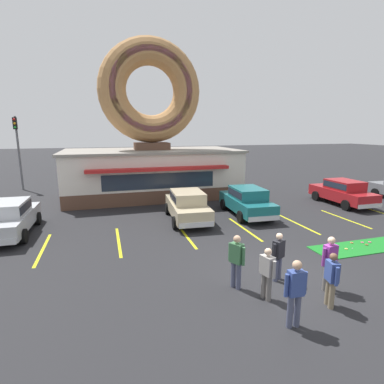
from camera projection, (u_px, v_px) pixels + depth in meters
name	position (u px, v px, depth m)	size (l,w,h in m)	color
ground_plane	(282.00, 280.00, 9.66)	(160.00, 160.00, 0.00)	#232326
donut_shop_building	(152.00, 144.00, 21.45)	(12.30, 6.75, 10.96)	brown
putting_mat	(364.00, 247.00, 12.36)	(4.59, 1.36, 0.03)	#197523
mini_donut_near_left	(333.00, 252.00, 11.74)	(0.13, 0.13, 0.04)	#E5C666
mini_donut_near_right	(362.00, 242.00, 12.76)	(0.13, 0.13, 0.04)	#D8667F
mini_donut_mid_left	(346.00, 249.00, 12.06)	(0.13, 0.13, 0.04)	#E5C666
mini_donut_mid_centre	(352.00, 243.00, 12.71)	(0.13, 0.13, 0.04)	#D17F47
mini_donut_mid_right	(367.00, 245.00, 12.51)	(0.13, 0.13, 0.04)	brown
mini_donut_far_left	(370.00, 242.00, 12.79)	(0.13, 0.13, 0.04)	#D8667F
mini_donut_far_right	(331.00, 255.00, 11.45)	(0.13, 0.13, 0.04)	#D8667F
golf_ball	(352.00, 248.00, 12.09)	(0.04, 0.04, 0.04)	white
car_teal	(247.00, 200.00, 16.87)	(2.17, 4.65, 1.60)	#196066
car_red	(343.00, 191.00, 19.31)	(2.02, 4.58, 1.60)	maroon
car_silver	(9.00, 217.00, 13.60)	(2.04, 4.59, 1.60)	#B2B5BA
car_champagne	(187.00, 204.00, 15.89)	(2.22, 4.67, 1.60)	#BCAD89
pedestrian_blue_sweater_man	(331.00, 278.00, 8.06)	(0.32, 0.58, 1.55)	#7F7056
pedestrian_hooded_kid	(267.00, 272.00, 8.41)	(0.33, 0.58, 1.54)	slate
pedestrian_leather_jacket_man	(295.00, 290.00, 7.18)	(0.60, 0.25, 1.74)	#474C66
pedestrian_clipboard_woman	(330.00, 261.00, 8.88)	(0.59, 0.29, 1.69)	slate
pedestrian_beanie_man	(278.00, 254.00, 9.49)	(0.54, 0.39, 1.58)	#474C66
pedestrian_crossing_woman	(236.00, 259.00, 8.99)	(0.39, 0.54, 1.69)	#474C66
trash_bin	(253.00, 192.00, 20.87)	(0.57, 0.57, 0.97)	#1E662D
traffic_light_pole	(18.00, 144.00, 23.41)	(0.28, 0.47, 5.80)	#595B60
parking_stripe_far_left	(43.00, 249.00, 12.16)	(0.12, 3.60, 0.01)	yellow
parking_stripe_left	(119.00, 241.00, 13.00)	(0.12, 3.60, 0.01)	yellow
parking_stripe_mid_left	(185.00, 235.00, 13.83)	(0.12, 3.60, 0.01)	yellow
parking_stripe_centre	(244.00, 229.00, 14.66)	(0.12, 3.60, 0.01)	yellow
parking_stripe_mid_right	(297.00, 223.00, 15.49)	(0.12, 3.60, 0.01)	yellow
parking_stripe_right	(344.00, 219.00, 16.32)	(0.12, 3.60, 0.01)	yellow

